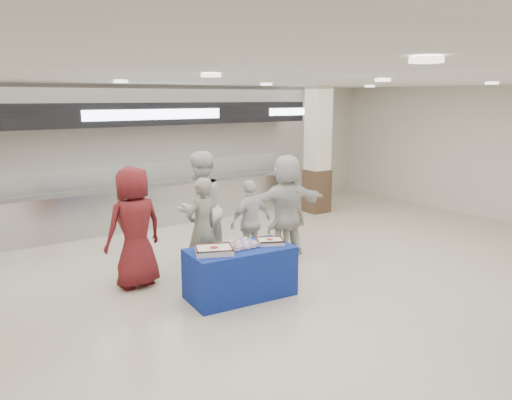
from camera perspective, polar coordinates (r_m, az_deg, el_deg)
ground at (r=7.54m, az=5.41°, el=-11.15°), size 14.00×14.00×0.00m
serving_line at (r=11.72m, az=-11.80°, el=2.78°), size 8.70×0.85×2.80m
column_right at (r=12.82m, az=7.05°, el=5.36°), size 0.55×0.55×3.20m
display_table at (r=7.46m, az=-1.82°, el=-8.25°), size 1.61×0.92×0.75m
sheet_cake_left at (r=7.11m, az=-4.81°, el=-5.67°), size 0.64×0.58×0.11m
sheet_cake_right at (r=7.54m, az=1.59°, el=-4.69°), size 0.50×0.46×0.09m
cupcake_tray at (r=7.40m, az=-1.63°, el=-5.08°), size 0.45×0.34×0.07m
civilian_maroon at (r=7.93m, az=-13.73°, el=-3.03°), size 1.00×0.72×1.90m
soldier_a at (r=8.16m, az=-6.19°, el=-3.21°), size 0.67×0.51×1.66m
chef_tall at (r=8.77m, az=-6.41°, el=-0.99°), size 1.16×1.01×2.01m
chef_short at (r=8.86m, az=-0.62°, el=-2.49°), size 0.91×0.46×1.50m
soldier_b at (r=9.44m, az=3.60°, el=-1.91°), size 0.95×0.60×1.41m
civilian_white at (r=9.31m, az=3.46°, el=-0.56°), size 1.84×0.87×1.90m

